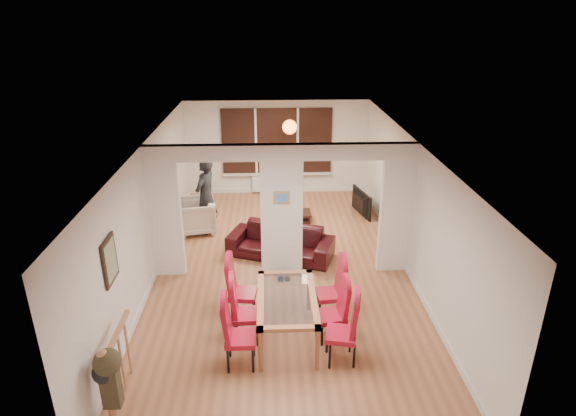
{
  "coord_description": "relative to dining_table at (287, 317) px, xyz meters",
  "views": [
    {
      "loc": [
        -0.23,
        -8.41,
        4.84
      ],
      "look_at": [
        0.15,
        0.6,
        1.1
      ],
      "focal_mm": 30.0,
      "sensor_mm": 36.0,
      "label": 1
    }
  ],
  "objects": [
    {
      "name": "dining_chair_rb",
      "position": [
        0.7,
        -0.06,
        0.13
      ],
      "size": [
        0.46,
        0.46,
        1.01
      ],
      "primitive_type": null,
      "rotation": [
        0.0,
        0.0,
        0.15
      ],
      "color": "#A51028",
      "rests_on": "floor"
    },
    {
      "name": "dining_chair_lc",
      "position": [
        -0.71,
        0.58,
        0.16
      ],
      "size": [
        0.48,
        0.48,
        1.08
      ],
      "primitive_type": null,
      "rotation": [
        0.0,
        0.0,
        -0.11
      ],
      "color": "#A51028",
      "rests_on": "floor"
    },
    {
      "name": "dining_chair_rc",
      "position": [
        0.73,
        0.52,
        0.15
      ],
      "size": [
        0.46,
        0.46,
        1.06
      ],
      "primitive_type": null,
      "rotation": [
        0.0,
        0.0,
        0.1
      ],
      "color": "#A51028",
      "rests_on": "floor"
    },
    {
      "name": "dining_chair_la",
      "position": [
        -0.69,
        -0.6,
        0.17
      ],
      "size": [
        0.44,
        0.44,
        1.09
      ],
      "primitive_type": null,
      "rotation": [
        0.0,
        0.0,
        -0.0
      ],
      "color": "#A51028",
      "rests_on": "floor"
    },
    {
      "name": "person",
      "position": [
        -1.7,
        4.0,
        0.53
      ],
      "size": [
        0.78,
        0.67,
        1.81
      ],
      "primitive_type": "imported",
      "rotation": [
        0.0,
        0.0,
        -2.01
      ],
      "color": "black",
      "rests_on": "floor"
    },
    {
      "name": "stair_newel",
      "position": [
        -2.27,
        -1.08,
        0.17
      ],
      "size": [
        0.4,
        1.2,
        1.1
      ],
      "primitive_type": null,
      "color": "#B27852",
      "rests_on": "floor"
    },
    {
      "name": "wall_poster",
      "position": [
        -2.49,
        -0.28,
        1.22
      ],
      "size": [
        0.04,
        0.52,
        0.67
      ],
      "primitive_type": "cube",
      "color": "gray",
      "rests_on": "room_walls"
    },
    {
      "name": "floor",
      "position": [
        -0.02,
        2.12,
        -0.38
      ],
      "size": [
        5.0,
        9.0,
        0.01
      ],
      "primitive_type": "cube",
      "color": "#A16341",
      "rests_on": "ground"
    },
    {
      "name": "bowl",
      "position": [
        0.32,
        4.6,
        -0.12
      ],
      "size": [
        0.24,
        0.24,
        0.06
      ],
      "primitive_type": "imported",
      "color": "black",
      "rests_on": "coffee_table"
    },
    {
      "name": "armchair",
      "position": [
        -1.96,
        4.05,
        0.01
      ],
      "size": [
        0.99,
        1.01,
        0.79
      ],
      "primitive_type": "imported",
      "rotation": [
        0.0,
        0.0,
        -1.38
      ],
      "color": "beige",
      "rests_on": "floor"
    },
    {
      "name": "bottle",
      "position": [
        0.2,
        4.46,
        0.0
      ],
      "size": [
        0.08,
        0.08,
        0.3
      ],
      "primitive_type": "cylinder",
      "color": "#143F19",
      "rests_on": "coffee_table"
    },
    {
      "name": "dining_table",
      "position": [
        0.0,
        0.0,
        0.0
      ],
      "size": [
        0.91,
        1.62,
        0.76
      ],
      "primitive_type": null,
      "color": "#9C5D39",
      "rests_on": "floor"
    },
    {
      "name": "shoes",
      "position": [
        0.01,
        1.81,
        -0.33
      ],
      "size": [
        0.24,
        0.26,
        0.1
      ],
      "primitive_type": null,
      "color": "black",
      "rests_on": "floor"
    },
    {
      "name": "dining_chair_lb",
      "position": [
        -0.63,
        -0.01,
        0.15
      ],
      "size": [
        0.44,
        0.44,
        1.06
      ],
      "primitive_type": null,
      "rotation": [
        0.0,
        0.0,
        0.04
      ],
      "color": "#A51028",
      "rests_on": "floor"
    },
    {
      "name": "dining_chair_ra",
      "position": [
        0.77,
        -0.57,
        0.16
      ],
      "size": [
        0.52,
        0.52,
        1.09
      ],
      "primitive_type": null,
      "rotation": [
        0.0,
        0.0,
        -0.21
      ],
      "color": "#A51028",
      "rests_on": "floor"
    },
    {
      "name": "divider_wall",
      "position": [
        -0.02,
        2.12,
        0.92
      ],
      "size": [
        5.0,
        0.18,
        2.6
      ],
      "primitive_type": "cube",
      "color": "white",
      "rests_on": "floor"
    },
    {
      "name": "pillar_photo",
      "position": [
        -0.02,
        2.02,
        1.22
      ],
      "size": [
        0.3,
        0.03,
        0.25
      ],
      "primitive_type": "cube",
      "color": "#4C8CD8",
      "rests_on": "divider_wall"
    },
    {
      "name": "television",
      "position": [
        1.98,
        4.91,
        -0.07
      ],
      "size": [
        1.08,
        0.39,
        0.62
      ],
      "primitive_type": "imported",
      "rotation": [
        0.0,
        0.0,
        1.81
      ],
      "color": "black",
      "rests_on": "floor"
    },
    {
      "name": "coffee_table",
      "position": [
        0.27,
        4.56,
        -0.26
      ],
      "size": [
        1.1,
        0.76,
        0.23
      ],
      "primitive_type": null,
      "rotation": [
        0.0,
        0.0,
        -0.28
      ],
      "color": "black",
      "rests_on": "floor"
    },
    {
      "name": "bay_window_blinds",
      "position": [
        -0.02,
        6.56,
        1.12
      ],
      "size": [
        3.0,
        0.08,
        1.8
      ],
      "primitive_type": "cube",
      "color": "black",
      "rests_on": "room_walls"
    },
    {
      "name": "room_walls",
      "position": [
        -0.02,
        2.12,
        0.92
      ],
      "size": [
        5.0,
        9.0,
        2.6
      ],
      "primitive_type": null,
      "color": "silver",
      "rests_on": "floor"
    },
    {
      "name": "pendant_light",
      "position": [
        0.28,
        5.42,
        1.77
      ],
      "size": [
        0.36,
        0.36,
        0.36
      ],
      "primitive_type": "sphere",
      "color": "orange",
      "rests_on": "room_walls"
    },
    {
      "name": "radiator",
      "position": [
        -0.02,
        6.52,
        -0.08
      ],
      "size": [
        1.4,
        0.08,
        0.5
      ],
      "primitive_type": "cube",
      "color": "white",
      "rests_on": "floor"
    },
    {
      "name": "sofa",
      "position": [
        -0.03,
        2.76,
        -0.06
      ],
      "size": [
        2.34,
        1.55,
        0.64
      ],
      "primitive_type": "imported",
      "rotation": [
        0.0,
        0.0,
        -0.35
      ],
      "color": "black",
      "rests_on": "floor"
    }
  ]
}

